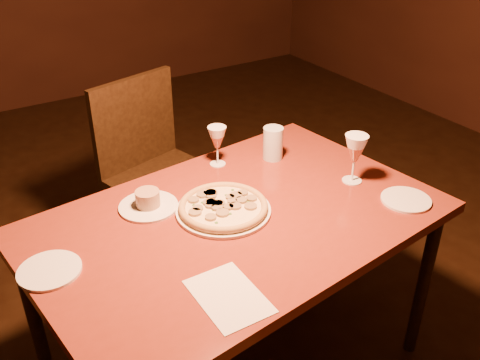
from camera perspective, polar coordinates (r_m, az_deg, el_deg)
dining_table at (r=1.84m, az=-0.35°, el=-5.58°), size 1.46×1.03×0.73m
chair_far at (r=2.55m, az=-8.91°, el=1.29°), size 0.56×0.56×0.94m
pizza_plate at (r=1.82m, az=-1.79°, el=-2.93°), size 0.33×0.33×0.04m
ramekin_saucer at (r=1.87m, az=-9.78°, el=-2.36°), size 0.20×0.20×0.07m
wine_glass_far at (r=2.09m, az=-2.44°, el=3.65°), size 0.07×0.07×0.16m
wine_glass_right at (r=2.01m, az=12.10°, el=2.23°), size 0.09×0.09×0.19m
water_tumbler at (r=2.15m, az=3.54°, el=3.94°), size 0.08×0.08×0.13m
side_plate_left at (r=1.67m, az=-19.65°, el=-9.07°), size 0.18×0.18×0.01m
side_plate_near at (r=1.98m, az=17.28°, el=-2.03°), size 0.18×0.18×0.01m
menu_card at (r=1.50m, az=-1.22°, el=-12.28°), size 0.17×0.25×0.00m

